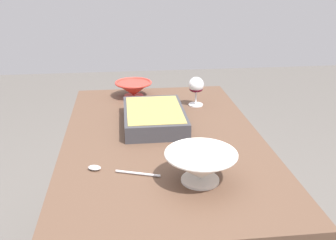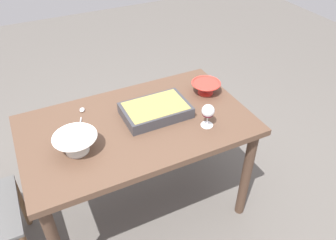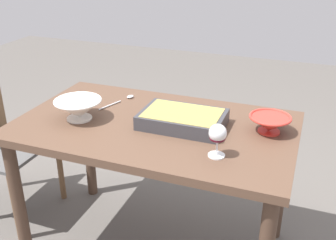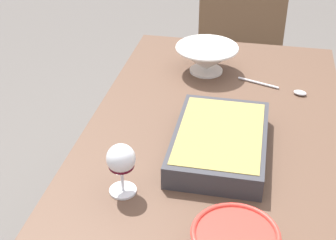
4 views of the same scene
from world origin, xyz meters
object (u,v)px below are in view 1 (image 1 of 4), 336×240
mixing_bowl (201,165)px  small_bowl (134,88)px  wine_glass (196,87)px  serving_spoon (109,170)px  dining_table (163,159)px  casserole_dish (154,116)px

mixing_bowl → small_bowl: mixing_bowl is taller
wine_glass → serving_spoon: size_ratio=0.59×
wine_glass → serving_spoon: wine_glass is taller
mixing_bowl → serving_spoon: mixing_bowl is taller
mixing_bowl → serving_spoon: 0.31m
dining_table → casserole_dish: 0.19m
dining_table → mixing_bowl: (-0.36, -0.08, 0.16)m
casserole_dish → mixing_bowl: bearing=-168.0°
dining_table → casserole_dish: size_ratio=3.40×
casserole_dish → small_bowl: (0.39, 0.07, 0.01)m
serving_spoon → wine_glass: bearing=-33.1°
dining_table → small_bowl: (0.52, 0.10, 0.15)m
dining_table → serving_spoon: serving_spoon is taller
casserole_dish → wine_glass: bearing=-45.1°
small_bowl → casserole_dish: bearing=-169.2°
dining_table → wine_glass: size_ratio=9.32×
wine_glass → mixing_bowl: bearing=170.8°
small_bowl → serving_spoon: small_bowl is taller
wine_glass → casserole_dish: size_ratio=0.37×
mixing_bowl → serving_spoon: size_ratio=0.95×
wine_glass → small_bowl: size_ratio=0.75×
mixing_bowl → wine_glass: bearing=-9.2°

